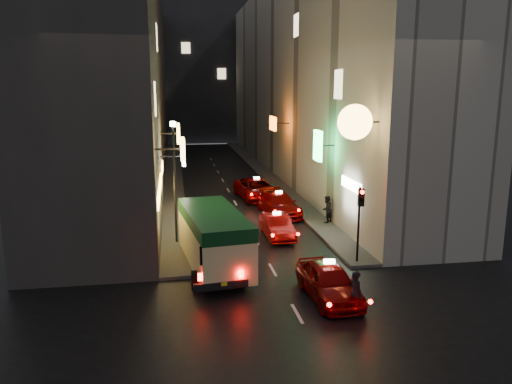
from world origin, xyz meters
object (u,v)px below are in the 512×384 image
traffic_light (360,208)px  lamp_post (175,174)px  minibus (214,234)px  taxi_near (329,278)px  pedestrian_crossing (356,291)px

traffic_light → lamp_post: lamp_post is taller
minibus → taxi_near: (4.11, -3.75, -0.89)m
pedestrian_crossing → traffic_light: traffic_light is taller
minibus → pedestrian_crossing: bearing=-49.1°
traffic_light → lamp_post: 9.42m
minibus → pedestrian_crossing: minibus is taller
minibus → taxi_near: minibus is taller
pedestrian_crossing → minibus: bearing=19.6°
taxi_near → traffic_light: (2.48, 3.36, 1.86)m
minibus → lamp_post: bearing=111.3°
taxi_near → pedestrian_crossing: 1.65m
lamp_post → minibus: bearing=-68.7°
minibus → traffic_light: 6.67m
pedestrian_crossing → lamp_post: (-6.22, 9.46, 2.78)m
minibus → pedestrian_crossing: 7.08m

